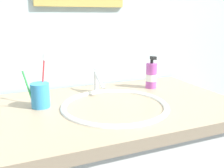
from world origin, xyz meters
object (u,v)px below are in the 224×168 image
(toothbrush_cup, at_px, (40,95))
(toothbrush_green, at_px, (27,84))
(faucet, at_px, (97,81))
(soap_dispenser, at_px, (151,76))
(toothbrush_red, at_px, (43,77))

(toothbrush_cup, height_order, toothbrush_green, toothbrush_green)
(toothbrush_green, bearing_deg, faucet, 18.40)
(toothbrush_cup, height_order, soap_dispenser, soap_dispenser)
(toothbrush_green, relative_size, toothbrush_red, 0.87)
(toothbrush_cup, distance_m, soap_dispenser, 0.59)
(toothbrush_cup, relative_size, toothbrush_red, 0.49)
(soap_dispenser, bearing_deg, toothbrush_cup, -171.83)
(faucet, relative_size, toothbrush_red, 0.69)
(faucet, bearing_deg, soap_dispenser, -4.49)
(toothbrush_green, bearing_deg, toothbrush_red, 24.94)
(toothbrush_red, bearing_deg, faucet, 16.60)
(toothbrush_red, bearing_deg, soap_dispenser, 5.80)
(toothbrush_red, bearing_deg, toothbrush_cup, -127.32)
(toothbrush_cup, xyz_separation_m, toothbrush_green, (-0.05, -0.01, 0.06))
(faucet, xyz_separation_m, toothbrush_green, (-0.34, -0.11, 0.05))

